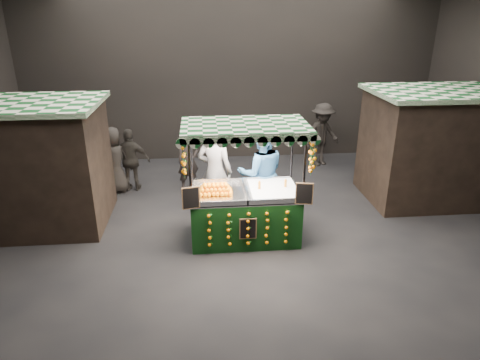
{
  "coord_description": "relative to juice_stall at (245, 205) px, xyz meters",
  "views": [
    {
      "loc": [
        -0.93,
        -7.47,
        4.24
      ],
      "look_at": [
        -0.19,
        0.35,
        1.08
      ],
      "focal_mm": 31.69,
      "sensor_mm": 36.0,
      "label": 1
    }
  ],
  "objects": [
    {
      "name": "neighbour_stall_right",
      "position": [
        4.53,
        1.59,
        0.59
      ],
      "size": [
        3.0,
        2.2,
        2.6
      ],
      "color": "black",
      "rests_on": "ground"
    },
    {
      "name": "vendor_blue",
      "position": [
        0.42,
        0.85,
        0.32
      ],
      "size": [
        1.04,
        0.83,
        2.08
      ],
      "rotation": [
        0.0,
        0.0,
        3.18
      ],
      "color": "#2B5B8C",
      "rests_on": "ground"
    },
    {
      "name": "market_hall",
      "position": [
        0.13,
        0.09,
        2.66
      ],
      "size": [
        12.1,
        10.1,
        5.05
      ],
      "color": "black",
      "rests_on": "ground"
    },
    {
      "name": "ground",
      "position": [
        0.13,
        0.09,
        -0.72
      ],
      "size": [
        12.0,
        12.0,
        0.0
      ],
      "primitive_type": "plane",
      "color": "black",
      "rests_on": "ground"
    },
    {
      "name": "juice_stall",
      "position": [
        0.0,
        0.0,
        0.0
      ],
      "size": [
        2.41,
        1.41,
        2.33
      ],
      "color": "black",
      "rests_on": "ground"
    },
    {
      "name": "shopper_0",
      "position": [
        -1.15,
        2.59,
        0.06
      ],
      "size": [
        0.68,
        0.59,
        1.57
      ],
      "rotation": [
        0.0,
        0.0,
        0.47
      ],
      "color": "black",
      "rests_on": "ground"
    },
    {
      "name": "shopper_2",
      "position": [
        -2.55,
        2.72,
        0.07
      ],
      "size": [
        0.96,
        0.47,
        1.58
      ],
      "rotation": [
        0.0,
        0.0,
        3.04
      ],
      "color": "#2C2824",
      "rests_on": "ground"
    },
    {
      "name": "shopper_1",
      "position": [
        4.21,
        2.13,
        0.18
      ],
      "size": [
        1.09,
        1.11,
        1.8
      ],
      "rotation": [
        0.0,
        0.0,
        -0.85
      ],
      "color": "#2B2623",
      "rests_on": "ground"
    },
    {
      "name": "shopper_3",
      "position": [
        2.66,
        4.12,
        0.19
      ],
      "size": [
        1.35,
        1.08,
        1.82
      ],
      "rotation": [
        0.0,
        0.0,
        0.41
      ],
      "color": "black",
      "rests_on": "ground"
    },
    {
      "name": "shopper_4",
      "position": [
        -2.96,
        2.65,
        0.1
      ],
      "size": [
        0.83,
        0.56,
        1.65
      ],
      "rotation": [
        0.0,
        0.0,
        3.09
      ],
      "color": "black",
      "rests_on": "ground"
    },
    {
      "name": "vendor_grey",
      "position": [
        -0.54,
        1.06,
        0.32
      ],
      "size": [
        0.88,
        0.73,
        2.08
      ],
      "rotation": [
        0.0,
        0.0,
        2.79
      ],
      "color": "gray",
      "rests_on": "ground"
    },
    {
      "name": "neighbour_stall_left",
      "position": [
        -4.27,
        1.09,
        0.59
      ],
      "size": [
        3.0,
        2.2,
        2.6
      ],
      "color": "black",
      "rests_on": "ground"
    }
  ]
}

